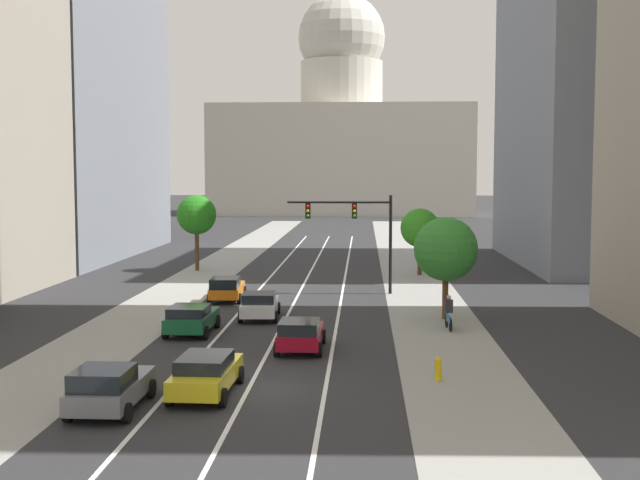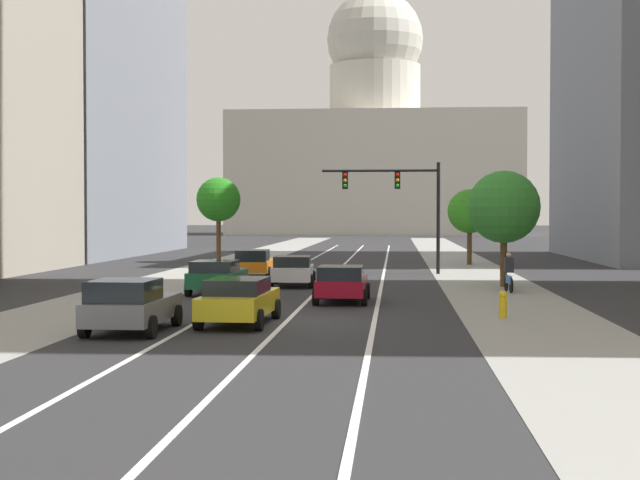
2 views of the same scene
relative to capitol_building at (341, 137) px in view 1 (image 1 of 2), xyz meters
The scene contains 20 objects.
ground_plane 84.65m from the capitol_building, 90.00° to the right, with size 400.00×400.00×0.00m, color #2B2B2D.
sidewalk_left 89.93m from the capitol_building, 95.05° to the right, with size 4.63×130.00×0.01m, color gray.
sidewalk_right 89.93m from the capitol_building, 84.95° to the right, with size 4.63×130.00×0.01m, color gray.
lane_stripe_left 99.51m from the capitol_building, 91.60° to the right, with size 0.16×90.00×0.01m, color white.
lane_stripe_center 99.47m from the capitol_building, 90.00° to the right, with size 0.16×90.00×0.01m, color white.
lane_stripe_right 99.51m from the capitol_building, 88.40° to the right, with size 0.16×90.00×0.01m, color white.
office_tower_far_right 85.40m from the capitol_building, 72.88° to the right, with size 16.61×26.84×33.43m.
capitol_building is the anchor object (origin of this frame).
car_orange 104.38m from the capitol_building, 92.28° to the right, with size 2.13×4.47×1.49m.
car_white 110.20m from the capitol_building, 90.72° to the right, with size 2.18×4.18×1.43m.
car_yellow 125.04m from the capitol_building, 90.63° to the right, with size 2.14×4.64×1.43m.
car_gray 127.27m from the capitol_building, 91.87° to the right, with size 2.10×4.27×1.56m.
car_green 114.46m from the capitol_building, 92.08° to the right, with size 2.16×4.25×1.43m.
car_crimson 117.89m from the capitol_building, 89.33° to the right, with size 2.04×4.05×1.44m.
traffic_signal_mast 100.57m from the capitol_building, 87.87° to the right, with size 6.65×0.39×6.27m.
fire_hydrant 122.96m from the capitol_building, 86.77° to the right, with size 0.26×0.35×0.91m.
cyclist 113.02m from the capitol_building, 85.76° to the right, with size 0.38×1.70×1.72m.
street_tree_far_right 109.76m from the capitol_building, 85.59° to the right, with size 3.36×3.36×5.39m.
street_tree_near_left 89.41m from the capitol_building, 95.76° to the right, with size 3.09×3.09×5.94m.
street_tree_near_right 91.34m from the capitol_building, 84.74° to the right, with size 2.92×2.92×5.02m.
Camera 1 is at (4.08, -29.03, 7.78)m, focal length 46.62 mm.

